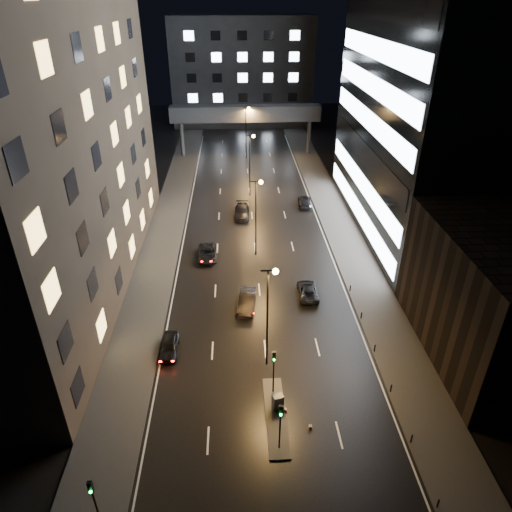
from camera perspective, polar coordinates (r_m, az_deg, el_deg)
The scene contains 26 objects.
ground at distance 69.51m, azimuth -0.51°, elevation 5.09°, with size 160.00×160.00×0.00m, color black.
sidewalk_left at distance 65.70m, azimuth -11.30°, elevation 2.98°, with size 5.00×110.00×0.15m, color #383533.
sidewalk_right at distance 66.64m, azimuth 10.50°, elevation 3.47°, with size 5.00×110.00×0.15m, color #383533.
building_left at distance 51.90m, azimuth -26.65°, elevation 16.72°, with size 15.00×48.00×40.00m, color #2D2319.
building_right_low at distance 45.52m, azimuth 27.42°, elevation -4.58°, with size 10.00×18.00×12.00m, color black.
building_right_glass at distance 65.44m, azimuth 23.83°, elevation 21.77°, with size 20.00×36.00×45.00m, color black.
building_far at distance 122.17m, azimuth -1.77°, elevation 22.10°, with size 34.00×14.00×25.00m, color #333335.
skybridge at distance 95.35m, azimuth -1.32°, elevation 17.31°, with size 30.00×3.00×10.00m.
median_island at distance 38.55m, azimuth 2.47°, elevation -19.32°, with size 1.60×8.00×0.15m, color #383533.
traffic_signal_near at distance 38.07m, azimuth 2.24°, elevation -13.51°, with size 0.28×0.34×4.40m.
traffic_signal_far at distance 34.32m, azimuth 3.05°, elevation -19.83°, with size 0.28×0.34×4.40m.
traffic_signal_corner at distance 32.61m, azimuth -19.67°, elevation -26.52°, with size 0.28×0.34×4.40m.
bollard_row at distance 43.16m, azimuth 15.51°, elevation -13.31°, with size 0.12×25.12×0.90m.
streetlight_near at distance 38.56m, azimuth 1.69°, elevation -6.25°, with size 1.45×0.50×10.15m.
streetlight_mid_a at distance 55.91m, azimuth 0.15°, elevation 5.95°, with size 1.45×0.50×10.15m.
streetlight_mid_b at distance 74.60m, azimuth -0.67°, elevation 12.22°, with size 1.45×0.50×10.15m.
streetlight_far at distance 93.83m, azimuth -1.17°, elevation 15.95°, with size 1.45×0.50×10.15m.
car_away_a at distance 44.19m, azimuth -10.79°, elevation -10.99°, with size 1.62×4.03×1.37m, color black.
car_away_b at distance 48.91m, azimuth -1.13°, elevation -5.64°, with size 1.68×4.81×1.59m, color black.
car_away_c at distance 58.11m, azimuth -6.11°, elevation 0.33°, with size 2.28×4.94×1.37m, color black.
car_away_d at distance 68.97m, azimuth -1.76°, elevation 5.58°, with size 2.18×5.37×1.56m, color black.
car_toward_a at distance 51.07m, azimuth 6.49°, elevation -4.33°, with size 2.13×4.63×1.29m, color black.
car_toward_b at distance 73.14m, azimuth 6.09°, elevation 6.83°, with size 1.98×4.86×1.41m, color black.
utility_cabinet at distance 38.50m, azimuth 2.74°, elevation -17.74°, with size 0.85×0.57×1.34m, color #4B4B4E.
cone_a at distance 38.81m, azimuth 3.66°, elevation -18.60°, with size 0.33×0.33×0.44m, color #E0460B.
cone_b at distance 37.87m, azimuth 6.80°, elevation -20.40°, with size 0.34×0.34×0.49m, color orange.
Camera 1 is at (-2.51, -22.98, 29.30)m, focal length 32.00 mm.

